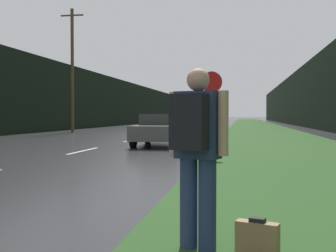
{
  "coord_description": "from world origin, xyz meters",
  "views": [
    {
      "loc": [
        5.8,
        0.32,
        1.33
      ],
      "look_at": [
        2.99,
        16.41,
        0.91
      ],
      "focal_mm": 45.0,
      "sensor_mm": 36.0,
      "label": 1
    }
  ],
  "objects_px": {
    "stop_sign": "(211,105)",
    "hitchhiker_with_backpack": "(196,147)",
    "car_passing_near": "(160,129)",
    "car_passing_far": "(195,123)",
    "suitcase": "(257,240)"
  },
  "relations": [
    {
      "from": "stop_sign",
      "to": "hitchhiker_with_backpack",
      "type": "distance_m",
      "value": 9.32
    },
    {
      "from": "car_passing_near",
      "to": "car_passing_far",
      "type": "distance_m",
      "value": 13.84
    },
    {
      "from": "car_passing_far",
      "to": "suitcase",
      "type": "bearing_deg",
      "value": 97.47
    },
    {
      "from": "hitchhiker_with_backpack",
      "to": "suitcase",
      "type": "xyz_separation_m",
      "value": [
        0.58,
        -0.1,
        -0.85
      ]
    },
    {
      "from": "suitcase",
      "to": "car_passing_near",
      "type": "relative_size",
      "value": 0.1
    },
    {
      "from": "hitchhiker_with_backpack",
      "to": "car_passing_near",
      "type": "distance_m",
      "value": 14.33
    },
    {
      "from": "hitchhiker_with_backpack",
      "to": "car_passing_far",
      "type": "distance_m",
      "value": 28.0
    },
    {
      "from": "stop_sign",
      "to": "car_passing_near",
      "type": "relative_size",
      "value": 0.63
    },
    {
      "from": "stop_sign",
      "to": "car_passing_near",
      "type": "bearing_deg",
      "value": 118.67
    },
    {
      "from": "car_passing_near",
      "to": "hitchhiker_with_backpack",
      "type": "bearing_deg",
      "value": 102.42
    },
    {
      "from": "hitchhiker_with_backpack",
      "to": "car_passing_near",
      "type": "relative_size",
      "value": 0.41
    },
    {
      "from": "stop_sign",
      "to": "suitcase",
      "type": "xyz_separation_m",
      "value": [
        1.09,
        -9.38,
        -1.49
      ]
    },
    {
      "from": "hitchhiker_with_backpack",
      "to": "suitcase",
      "type": "relative_size",
      "value": 4.3
    },
    {
      "from": "car_passing_near",
      "to": "car_passing_far",
      "type": "relative_size",
      "value": 1.05
    },
    {
      "from": "suitcase",
      "to": "car_passing_far",
      "type": "bearing_deg",
      "value": 115.81
    }
  ]
}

